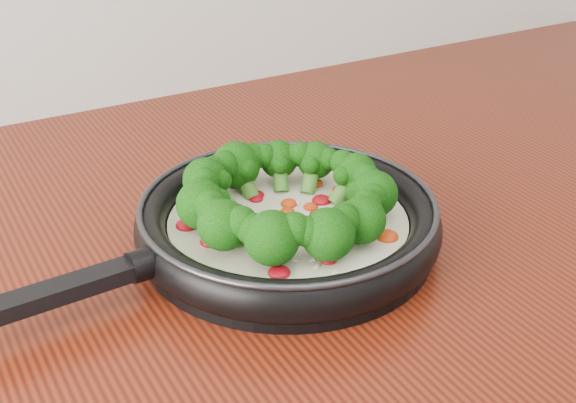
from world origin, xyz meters
TOP-DOWN VIEW (x-y plane):
  - skillet at (-0.08, 1.04)m, footprint 0.47×0.32m

SIDE VIEW (x-z plane):
  - skillet at x=-0.08m, z-range 0.89..0.97m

